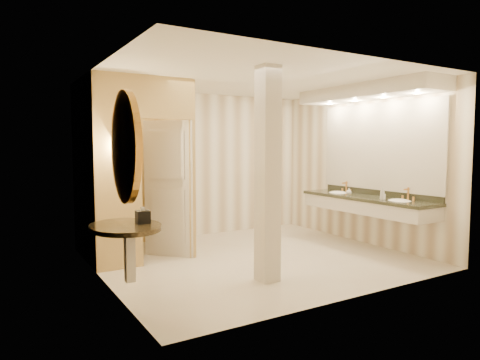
{
  "coord_description": "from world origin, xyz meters",
  "views": [
    {
      "loc": [
        -3.5,
        -5.38,
        1.71
      ],
      "look_at": [
        -0.15,
        0.2,
        1.19
      ],
      "focal_mm": 32.0,
      "sensor_mm": 36.0,
      "label": 1
    }
  ],
  "objects": [
    {
      "name": "floor",
      "position": [
        0.0,
        0.0,
        0.0
      ],
      "size": [
        4.5,
        4.5,
        0.0
      ],
      "primitive_type": "plane",
      "color": "silver",
      "rests_on": "ground"
    },
    {
      "name": "ceiling",
      "position": [
        0.0,
        0.0,
        2.7
      ],
      "size": [
        4.5,
        4.5,
        0.0
      ],
      "primitive_type": "plane",
      "rotation": [
        3.14,
        0.0,
        0.0
      ],
      "color": "white",
      "rests_on": "wall_back"
    },
    {
      "name": "wall_back",
      "position": [
        0.0,
        2.0,
        1.35
      ],
      "size": [
        4.5,
        0.02,
        2.7
      ],
      "primitive_type": "cube",
      "color": "white",
      "rests_on": "floor"
    },
    {
      "name": "wall_front",
      "position": [
        0.0,
        -2.0,
        1.35
      ],
      "size": [
        4.5,
        0.02,
        2.7
      ],
      "primitive_type": "cube",
      "color": "white",
      "rests_on": "floor"
    },
    {
      "name": "wall_left",
      "position": [
        -2.25,
        0.0,
        1.35
      ],
      "size": [
        0.02,
        4.0,
        2.7
      ],
      "primitive_type": "cube",
      "color": "white",
      "rests_on": "floor"
    },
    {
      "name": "wall_right",
      "position": [
        2.25,
        0.0,
        1.35
      ],
      "size": [
        0.02,
        4.0,
        2.7
      ],
      "primitive_type": "cube",
      "color": "white",
      "rests_on": "floor"
    },
    {
      "name": "toilet_closet",
      "position": [
        -1.14,
        0.96,
        1.39
      ],
      "size": [
        1.5,
        1.55,
        2.7
      ],
      "color": "tan",
      "rests_on": "floor"
    },
    {
      "name": "wall_sconce",
      "position": [
        -1.93,
        0.43,
        1.73
      ],
      "size": [
        0.14,
        0.14,
        0.42
      ],
      "color": "gold",
      "rests_on": "toilet_closet"
    },
    {
      "name": "vanity",
      "position": [
        1.98,
        -0.4,
        1.63
      ],
      "size": [
        0.75,
        2.64,
        2.09
      ],
      "color": "beige",
      "rests_on": "floor"
    },
    {
      "name": "console_shelf",
      "position": [
        -2.21,
        -0.9,
        1.34
      ],
      "size": [
        0.92,
        0.92,
        1.91
      ],
      "color": "black",
      "rests_on": "floor"
    },
    {
      "name": "pillar",
      "position": [
        -0.45,
        -0.98,
        1.35
      ],
      "size": [
        0.25,
        0.25,
        2.7
      ],
      "primitive_type": "cube",
      "color": "beige",
      "rests_on": "floor"
    },
    {
      "name": "tissue_box",
      "position": [
        -2.04,
        -0.91,
        0.94
      ],
      "size": [
        0.14,
        0.14,
        0.14
      ],
      "primitive_type": "cube",
      "rotation": [
        0.0,
        0.0,
        -0.04
      ],
      "color": "black",
      "rests_on": "console_shelf"
    },
    {
      "name": "toilet",
      "position": [
        -1.65,
        1.75,
        0.39
      ],
      "size": [
        0.57,
        0.83,
        0.78
      ],
      "primitive_type": "imported",
      "rotation": [
        0.0,
        0.0,
        2.96
      ],
      "color": "white",
      "rests_on": "floor"
    },
    {
      "name": "soap_bottle_a",
      "position": [
        1.87,
        -0.82,
        0.94
      ],
      "size": [
        0.07,
        0.07,
        0.13
      ],
      "primitive_type": "imported",
      "rotation": [
        0.0,
        0.0,
        -0.21
      ],
      "color": "beige",
      "rests_on": "vanity"
    },
    {
      "name": "soap_bottle_b",
      "position": [
        1.87,
        -0.08,
        0.93
      ],
      "size": [
        0.1,
        0.1,
        0.12
      ],
      "primitive_type": "imported",
      "rotation": [
        0.0,
        0.0,
        0.04
      ],
      "color": "silver",
      "rests_on": "vanity"
    },
    {
      "name": "soap_bottle_c",
      "position": [
        1.82,
        -0.84,
        0.97
      ],
      "size": [
        0.08,
        0.08,
        0.19
      ],
      "primitive_type": "imported",
      "rotation": [
        0.0,
        0.0,
        -0.11
      ],
      "color": "#C6B28C",
      "rests_on": "vanity"
    }
  ]
}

